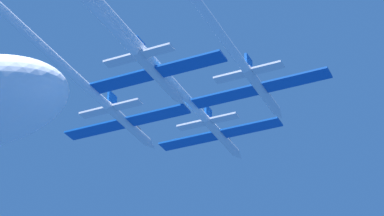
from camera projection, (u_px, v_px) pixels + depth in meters
name	position (u px, v px, depth m)	size (l,w,h in m)	color
jet_lead	(169.00, 79.00, 88.53)	(16.94, 54.40, 2.81)	silver
jet_left_wing	(69.00, 71.00, 85.17)	(16.94, 50.13, 2.81)	silver
jet_right_wing	(224.00, 39.00, 81.00)	(16.94, 45.29, 2.81)	silver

